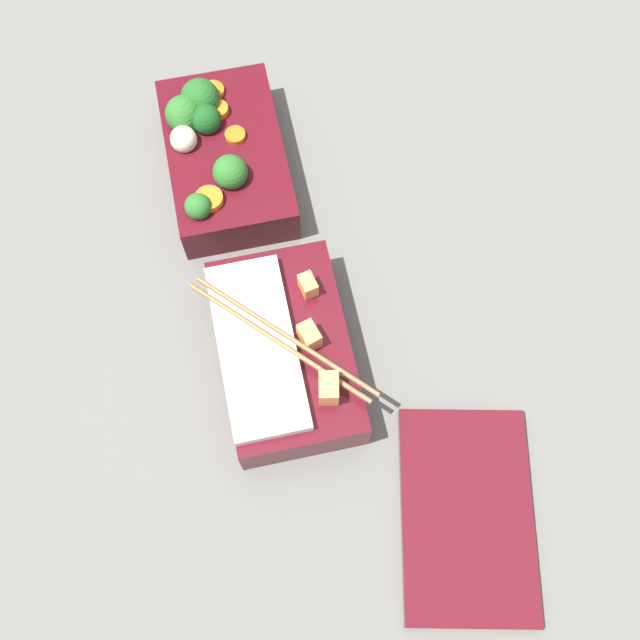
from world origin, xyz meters
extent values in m
plane|color=slate|center=(0.00, 0.00, 0.00)|extent=(3.00, 3.00, 0.00)
cube|color=#510F19|center=(-0.13, -0.01, 0.03)|extent=(0.21, 0.13, 0.05)
sphere|color=#19511E|center=(-0.16, -0.03, 0.06)|extent=(0.03, 0.03, 0.03)
sphere|color=#2D7028|center=(-0.09, -0.01, 0.06)|extent=(0.04, 0.04, 0.04)
sphere|color=#2D7028|center=(-0.06, -0.05, 0.06)|extent=(0.03, 0.03, 0.03)
sphere|color=#2D7028|center=(-0.17, -0.05, 0.06)|extent=(0.04, 0.04, 0.04)
sphere|color=#236023|center=(-0.19, -0.03, 0.06)|extent=(0.04, 0.04, 0.04)
cylinder|color=orange|center=(-0.06, -0.04, 0.06)|extent=(0.04, 0.04, 0.01)
cylinder|color=orange|center=(-0.14, 0.00, 0.05)|extent=(0.03, 0.03, 0.01)
cylinder|color=orange|center=(-0.17, -0.01, 0.06)|extent=(0.03, 0.03, 0.01)
cylinder|color=orange|center=(-0.20, -0.01, 0.05)|extent=(0.03, 0.03, 0.01)
sphere|color=beige|center=(-0.14, -0.06, 0.06)|extent=(0.03, 0.03, 0.03)
cube|color=#510F19|center=(0.11, 0.01, 0.03)|extent=(0.21, 0.13, 0.05)
cube|color=white|center=(0.11, -0.02, 0.06)|extent=(0.18, 0.07, 0.01)
cube|color=#F4A356|center=(0.06, 0.04, 0.06)|extent=(0.02, 0.02, 0.02)
cube|color=#F4A356|center=(0.11, 0.03, 0.06)|extent=(0.03, 0.02, 0.02)
cube|color=#F4A356|center=(0.17, 0.04, 0.06)|extent=(0.03, 0.02, 0.03)
sphere|color=#381942|center=(0.17, 0.03, 0.06)|extent=(0.02, 0.02, 0.02)
cylinder|color=olive|center=(0.11, 0.00, 0.07)|extent=(0.16, 0.15, 0.01)
cylinder|color=olive|center=(0.11, 0.01, 0.07)|extent=(0.16, 0.15, 0.01)
cube|color=#510F19|center=(0.30, 0.14, 0.01)|extent=(0.22, 0.17, 0.01)
camera|label=1|loc=(0.37, -0.01, 0.73)|focal=42.00mm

